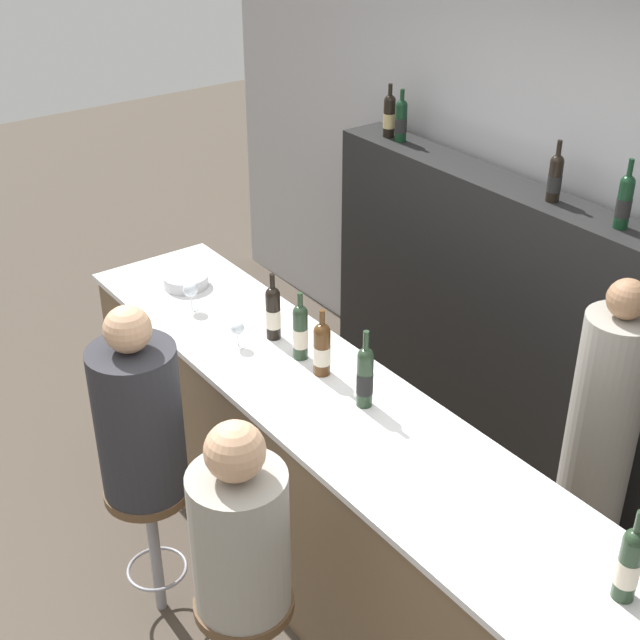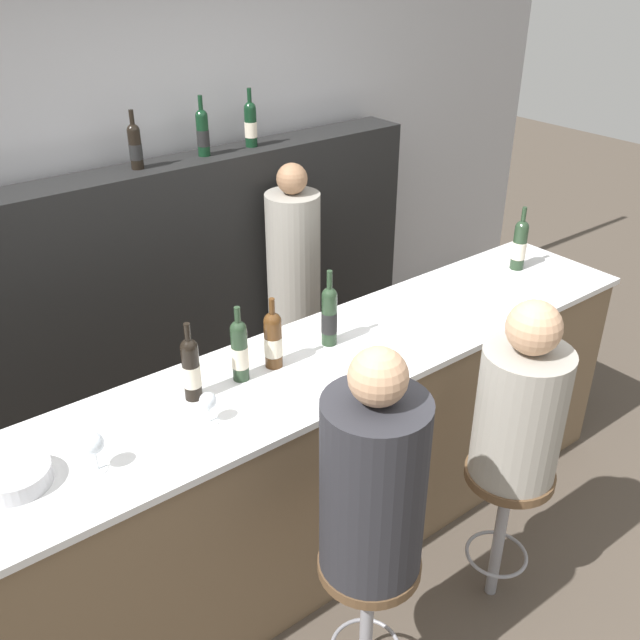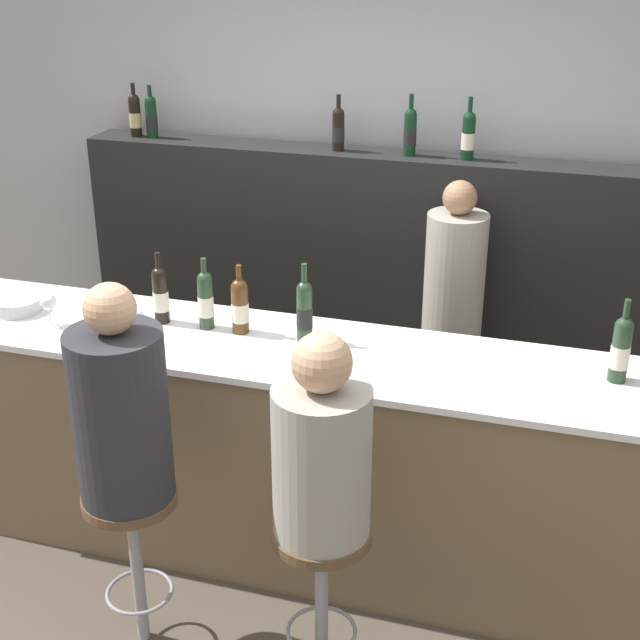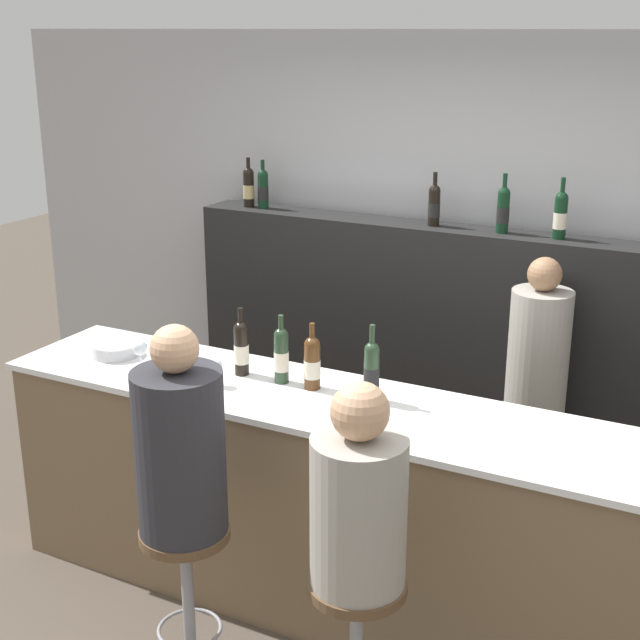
# 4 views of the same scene
# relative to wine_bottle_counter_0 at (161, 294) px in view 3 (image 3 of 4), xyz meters

# --- Properties ---
(ground_plane) EXTENTS (16.00, 16.00, 0.00)m
(ground_plane) POSITION_rel_wine_bottle_counter_0_xyz_m (0.58, -0.39, -1.18)
(ground_plane) COLOR #4C4238
(wall_back) EXTENTS (6.40, 0.05, 2.60)m
(wall_back) POSITION_rel_wine_bottle_counter_0_xyz_m (0.58, 1.53, 0.12)
(wall_back) COLOR #B2B2B7
(wall_back) RESTS_ON ground_plane
(bar_counter) EXTENTS (3.37, 0.67, 1.05)m
(bar_counter) POSITION_rel_wine_bottle_counter_0_xyz_m (0.58, -0.08, -0.66)
(bar_counter) COLOR brown
(bar_counter) RESTS_ON ground_plane
(back_bar_cabinet) EXTENTS (3.17, 0.28, 1.56)m
(back_bar_cabinet) POSITION_rel_wine_bottle_counter_0_xyz_m (0.58, 1.30, -0.40)
(back_bar_cabinet) COLOR black
(back_bar_cabinet) RESTS_ON ground_plane
(wine_bottle_counter_0) EXTENTS (0.07, 0.07, 0.33)m
(wine_bottle_counter_0) POSITION_rel_wine_bottle_counter_0_xyz_m (0.00, 0.00, 0.00)
(wine_bottle_counter_0) COLOR black
(wine_bottle_counter_0) RESTS_ON bar_counter
(wine_bottle_counter_1) EXTENTS (0.07, 0.07, 0.33)m
(wine_bottle_counter_1) POSITION_rel_wine_bottle_counter_0_xyz_m (0.22, -0.00, 0.00)
(wine_bottle_counter_1) COLOR #233823
(wine_bottle_counter_1) RESTS_ON bar_counter
(wine_bottle_counter_2) EXTENTS (0.08, 0.08, 0.31)m
(wine_bottle_counter_2) POSITION_rel_wine_bottle_counter_0_xyz_m (0.38, -0.00, -0.01)
(wine_bottle_counter_2) COLOR #4C2D14
(wine_bottle_counter_2) RESTS_ON bar_counter
(wine_bottle_counter_3) EXTENTS (0.07, 0.07, 0.35)m
(wine_bottle_counter_3) POSITION_rel_wine_bottle_counter_0_xyz_m (0.67, 0.00, 0.01)
(wine_bottle_counter_3) COLOR #233823
(wine_bottle_counter_3) RESTS_ON bar_counter
(wine_bottle_counter_4) EXTENTS (0.07, 0.07, 0.34)m
(wine_bottle_counter_4) POSITION_rel_wine_bottle_counter_0_xyz_m (1.94, 0.00, 0.00)
(wine_bottle_counter_4) COLOR #233823
(wine_bottle_counter_4) RESTS_ON bar_counter
(wine_bottle_backbar_0) EXTENTS (0.07, 0.07, 0.30)m
(wine_bottle_backbar_0) POSITION_rel_wine_bottle_counter_0_xyz_m (-0.75, 1.30, 0.50)
(wine_bottle_backbar_0) COLOR black
(wine_bottle_backbar_0) RESTS_ON back_bar_cabinet
(wine_bottle_backbar_1) EXTENTS (0.07, 0.07, 0.29)m
(wine_bottle_backbar_1) POSITION_rel_wine_bottle_counter_0_xyz_m (-0.65, 1.30, 0.50)
(wine_bottle_backbar_1) COLOR black
(wine_bottle_backbar_1) RESTS_ON back_bar_cabinet
(wine_bottle_backbar_2) EXTENTS (0.07, 0.07, 0.30)m
(wine_bottle_backbar_2) POSITION_rel_wine_bottle_counter_0_xyz_m (0.45, 1.30, 0.49)
(wine_bottle_backbar_2) COLOR black
(wine_bottle_backbar_2) RESTS_ON back_bar_cabinet
(wine_bottle_backbar_3) EXTENTS (0.07, 0.07, 0.32)m
(wine_bottle_backbar_3) POSITION_rel_wine_bottle_counter_0_xyz_m (0.84, 1.30, 0.50)
(wine_bottle_backbar_3) COLOR black
(wine_bottle_backbar_3) RESTS_ON back_bar_cabinet
(wine_bottle_backbar_4) EXTENTS (0.07, 0.07, 0.32)m
(wine_bottle_backbar_4) POSITION_rel_wine_bottle_counter_0_xyz_m (1.14, 1.30, 0.50)
(wine_bottle_backbar_4) COLOR black
(wine_bottle_backbar_4) RESTS_ON back_bar_cabinet
(wine_glass_0) EXTENTS (0.07, 0.07, 0.15)m
(wine_glass_0) POSITION_rel_wine_bottle_counter_0_xyz_m (-0.46, -0.17, -0.03)
(wine_glass_0) COLOR silver
(wine_glass_0) RESTS_ON bar_counter
(wine_glass_1) EXTENTS (0.07, 0.07, 0.13)m
(wine_glass_1) POSITION_rel_wine_bottle_counter_0_xyz_m (-0.03, -0.17, -0.05)
(wine_glass_1) COLOR silver
(wine_glass_1) RESTS_ON bar_counter
(metal_bowl) EXTENTS (0.23, 0.23, 0.06)m
(metal_bowl) POSITION_rel_wine_bottle_counter_0_xyz_m (-0.70, -0.08, -0.10)
(metal_bowl) COLOR #B7B7BC
(metal_bowl) RESTS_ON bar_counter
(bar_stool_left) EXTENTS (0.37, 0.37, 0.71)m
(bar_stool_left) POSITION_rel_wine_bottle_counter_0_xyz_m (0.22, -0.80, -0.63)
(bar_stool_left) COLOR gray
(bar_stool_left) RESTS_ON ground_plane
(guest_seated_left) EXTENTS (0.35, 0.35, 0.86)m
(guest_seated_left) POSITION_rel_wine_bottle_counter_0_xyz_m (0.22, -0.80, -0.11)
(guest_seated_left) COLOR #28282D
(guest_seated_left) RESTS_ON bar_stool_left
(bar_stool_right) EXTENTS (0.37, 0.37, 0.71)m
(bar_stool_right) POSITION_rel_wine_bottle_counter_0_xyz_m (0.98, -0.80, -0.63)
(bar_stool_right) COLOR gray
(bar_stool_right) RESTS_ON ground_plane
(guest_seated_right) EXTENTS (0.34, 0.34, 0.77)m
(guest_seated_right) POSITION_rel_wine_bottle_counter_0_xyz_m (0.98, -0.80, -0.15)
(guest_seated_right) COLOR gray
(guest_seated_right) RESTS_ON bar_stool_right
(bartender) EXTENTS (0.31, 0.31, 1.54)m
(bartender) POSITION_rel_wine_bottle_counter_0_xyz_m (1.17, 0.95, -0.47)
(bartender) COLOR gray
(bartender) RESTS_ON ground_plane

